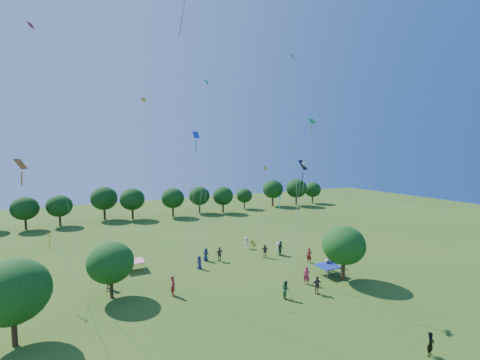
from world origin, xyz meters
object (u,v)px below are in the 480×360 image
(near_tree_east, at_px, (344,245))
(man_in_black, at_px, (431,344))
(tent_blue, at_px, (328,266))
(near_tree_north, at_px, (111,263))
(near_tree_west, at_px, (12,292))
(tent_red_stripe, at_px, (134,261))
(pirate_kite, at_px, (303,167))
(red_high_kite, at_px, (185,57))

(near_tree_east, height_order, man_in_black, near_tree_east)
(near_tree_east, relative_size, tent_blue, 2.64)
(near_tree_north, xyz_separation_m, near_tree_east, (22.29, -6.52, 0.43))
(near_tree_east, bearing_deg, near_tree_west, 176.91)
(tent_red_stripe, bearing_deg, pirate_kite, -44.05)
(red_high_kite, bearing_deg, tent_blue, -4.40)
(near_tree_west, distance_m, man_in_black, 28.59)
(near_tree_west, distance_m, near_tree_north, 8.37)
(pirate_kite, bearing_deg, tent_blue, 21.37)
(near_tree_west, xyz_separation_m, red_high_kite, (13.02, 1.39, 17.74))
(man_in_black, bearing_deg, near_tree_west, 135.56)
(tent_red_stripe, relative_size, red_high_kite, 0.09)
(near_tree_west, height_order, tent_blue, near_tree_west)
(man_in_black, xyz_separation_m, red_high_kite, (-11.87, 15.10, 20.83))
(near_tree_north, distance_m, man_in_black, 26.17)
(red_high_kite, bearing_deg, near_tree_west, -173.93)
(near_tree_east, distance_m, tent_red_stripe, 23.45)
(near_tree_north, bearing_deg, man_in_black, -45.78)
(near_tree_west, xyz_separation_m, pirate_kite, (23.27, -1.86, 8.16))
(near_tree_east, bearing_deg, near_tree_north, 163.70)
(near_tree_west, height_order, tent_red_stripe, near_tree_west)
(tent_blue, distance_m, man_in_black, 14.38)
(near_tree_west, bearing_deg, tent_blue, 0.39)
(near_tree_north, relative_size, tent_red_stripe, 2.38)
(near_tree_west, relative_size, red_high_kite, 0.24)
(near_tree_west, relative_size, pirate_kite, 0.54)
(pirate_kite, bearing_deg, man_in_black, -82.23)
(near_tree_north, height_order, tent_red_stripe, near_tree_north)
(near_tree_west, bearing_deg, tent_red_stripe, 49.64)
(pirate_kite, bearing_deg, near_tree_east, 2.90)
(near_tree_west, relative_size, tent_blue, 2.80)
(near_tree_west, distance_m, red_high_kite, 22.05)
(near_tree_north, height_order, tent_blue, near_tree_north)
(near_tree_north, bearing_deg, near_tree_east, -16.30)
(near_tree_west, relative_size, tent_red_stripe, 2.80)
(tent_blue, xyz_separation_m, man_in_black, (-3.62, -13.91, -0.22))
(tent_blue, relative_size, pirate_kite, 0.19)
(near_tree_west, distance_m, tent_red_stripe, 15.15)
(man_in_black, bearing_deg, tent_blue, 59.81)
(tent_red_stripe, distance_m, tent_blue, 21.92)
(tent_blue, relative_size, man_in_black, 1.34)
(tent_red_stripe, xyz_separation_m, red_high_kite, (3.39, -9.95, 20.61))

